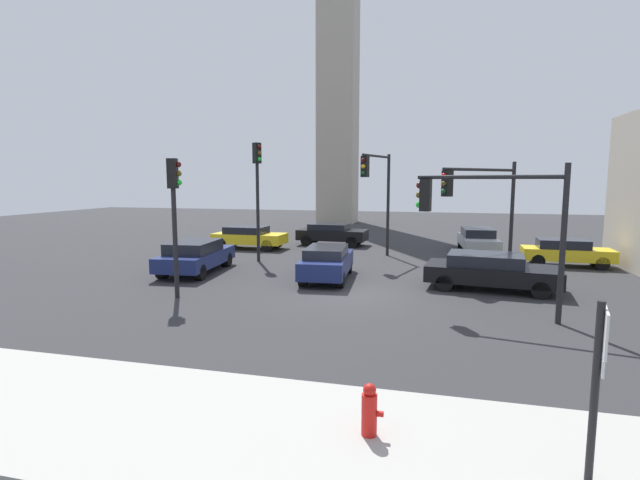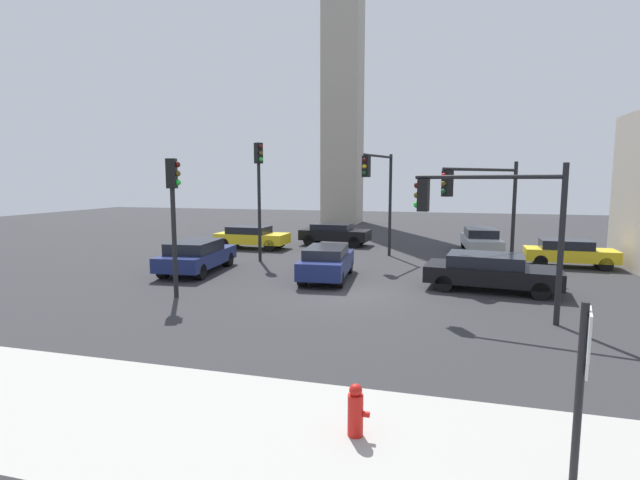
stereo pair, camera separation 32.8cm
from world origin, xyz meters
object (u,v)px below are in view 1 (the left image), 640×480
Objects in this scene: traffic_light_3 at (174,201)px; traffic_light_2 at (258,180)px; traffic_light_1 at (481,195)px; car_5 at (566,252)px; car_0 at (490,270)px; car_2 at (196,256)px; car_4 at (327,262)px; traffic_light_0 at (487,210)px; car_1 at (478,239)px; direction_sign at (598,374)px; car_6 at (332,233)px; fire_hydrant at (369,410)px; car_3 at (249,237)px; traffic_light_4 at (377,183)px.

traffic_light_2 is at bearing 73.09° from traffic_light_3.
traffic_light_1 reaches higher than car_5.
traffic_light_1 is 0.98× the size of car_0.
car_2 is 1.09× the size of car_4.
traffic_light_1 reaches higher than car_2.
traffic_light_3 is (-10.07, -0.35, 0.16)m from traffic_light_0.
traffic_light_1 is 0.83× the size of traffic_light_2.
car_1 is 11.61m from car_4.
car_1 is (0.16, 21.68, -0.90)m from direction_sign.
traffic_light_1 is 1.12× the size of car_6.
car_2 reaches higher than car_1.
car_2 is at bearing -56.49° from car_1.
traffic_light_0 is at bearing -113.32° from car_5.
car_2 is (-11.69, 3.88, -2.43)m from traffic_light_0.
traffic_light_0 is at bearing -113.44° from car_2.
car_6 is (-7.84, 13.95, -2.44)m from traffic_light_0.
direction_sign is at bearing -139.59° from car_2.
car_4 is (-3.45, 11.71, 0.19)m from fire_hydrant.
car_2 reaches higher than fire_hydrant.
traffic_light_3 is at bearing -78.29° from car_3.
car_3 is (-13.07, -2.19, 0.02)m from car_1.
traffic_light_0 is 16.19m from car_6.
traffic_light_4 is at bearing 118.87° from direction_sign.
traffic_light_3 is at bearing 136.01° from fire_hydrant.
car_2 is at bearing -107.93° from car_6.
direction_sign is 0.50× the size of traffic_light_3.
traffic_light_2 is 4.99m from car_2.
car_2 is at bearing -7.06° from traffic_light_0.
traffic_light_3 is 12.09m from car_3.
traffic_light_3 is at bearing -143.92° from car_5.
fire_hydrant is 0.19× the size of car_6.
car_6 is at bearing -97.33° from car_1.
traffic_light_2 reaches higher than car_4.
traffic_light_0 is at bearing 39.36° from traffic_light_1.
traffic_light_2 is 1.35× the size of car_6.
car_6 is at bearing -127.80° from traffic_light_4.
traffic_light_2 is 1.34× the size of car_4.
direction_sign reaches higher than car_0.
car_3 is 1.07× the size of car_5.
traffic_light_4 is at bearing 52.19° from traffic_light_2.
traffic_light_0 is at bearing -128.49° from car_4.
car_1 is at bearing 34.72° from traffic_light_3.
car_4 is (-6.29, 0.25, 0.01)m from car_0.
car_0 is at bearing 103.30° from direction_sign.
car_4 is at bearing -175.88° from car_0.
traffic_light_3 reaches higher than traffic_light_0.
traffic_light_3 reaches higher than car_2.
traffic_light_3 reaches higher than car_4.
traffic_light_4 is 1.36× the size of car_5.
traffic_light_3 is at bearing -42.17° from car_1.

